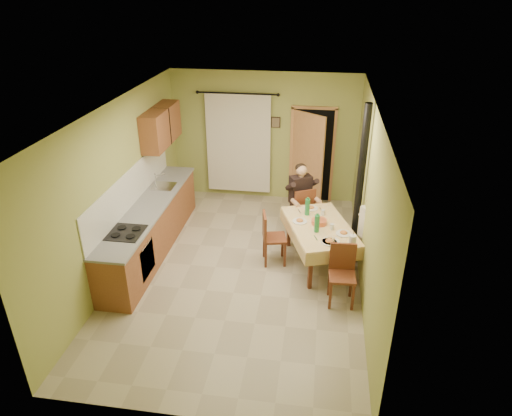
% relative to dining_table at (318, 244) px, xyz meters
% --- Properties ---
extents(floor, '(4.00, 6.00, 0.01)m').
position_rel_dining_table_xyz_m(floor, '(-1.30, -0.38, -0.38)').
color(floor, tan).
rests_on(floor, ground).
extents(room_shell, '(4.04, 6.04, 2.82)m').
position_rel_dining_table_xyz_m(room_shell, '(-1.30, -0.38, 1.44)').
color(room_shell, '#A0A856').
rests_on(room_shell, ground).
extents(kitchen_run, '(0.64, 3.64, 1.56)m').
position_rel_dining_table_xyz_m(kitchen_run, '(-3.00, 0.01, 0.10)').
color(kitchen_run, brown).
rests_on(kitchen_run, ground).
extents(upper_cabinets, '(0.35, 1.40, 0.70)m').
position_rel_dining_table_xyz_m(upper_cabinets, '(-3.12, 1.32, 1.57)').
color(upper_cabinets, brown).
rests_on(upper_cabinets, room_shell).
extents(curtain, '(1.70, 0.07, 2.22)m').
position_rel_dining_table_xyz_m(curtain, '(-1.85, 2.52, 0.88)').
color(curtain, black).
rests_on(curtain, ground).
extents(doorway, '(0.96, 0.54, 2.15)m').
position_rel_dining_table_xyz_m(doorway, '(-0.29, 2.47, 0.67)').
color(doorway, black).
rests_on(doorway, ground).
extents(dining_table, '(1.45, 1.83, 0.76)m').
position_rel_dining_table_xyz_m(dining_table, '(0.00, 0.00, 0.00)').
color(dining_table, '#DCB878').
rests_on(dining_table, ground).
extents(tableware, '(1.03, 1.45, 0.33)m').
position_rel_dining_table_xyz_m(tableware, '(0.05, -0.10, 0.44)').
color(tableware, white).
rests_on(tableware, dining_table).
extents(chair_far, '(0.57, 0.57, 0.98)m').
position_rel_dining_table_xyz_m(chair_far, '(-0.38, 1.04, -0.09)').
color(chair_far, brown).
rests_on(chair_far, ground).
extents(chair_near, '(0.41, 0.41, 0.95)m').
position_rel_dining_table_xyz_m(chair_near, '(0.37, -1.02, -0.09)').
color(chair_near, brown).
rests_on(chair_near, ground).
extents(chair_right, '(0.58, 0.58, 0.98)m').
position_rel_dining_table_xyz_m(chair_right, '(0.87, -0.10, -0.09)').
color(chair_right, brown).
rests_on(chair_right, ground).
extents(chair_left, '(0.46, 0.46, 0.94)m').
position_rel_dining_table_xyz_m(chair_left, '(-0.77, -0.06, -0.09)').
color(chair_left, brown).
rests_on(chair_left, ground).
extents(man_far, '(0.65, 0.62, 1.39)m').
position_rel_dining_table_xyz_m(man_far, '(-0.38, 1.05, 0.50)').
color(man_far, black).
rests_on(man_far, chair_far).
extents(man_right, '(0.63, 0.65, 1.39)m').
position_rel_dining_table_xyz_m(man_right, '(0.85, -0.11, 0.50)').
color(man_right, beige).
rests_on(man_right, chair_right).
extents(stove_flue, '(0.24, 0.24, 2.80)m').
position_rel_dining_table_xyz_m(stove_flue, '(0.60, 0.22, 0.64)').
color(stove_flue, black).
rests_on(stove_flue, ground).
extents(picture_back, '(0.19, 0.03, 0.23)m').
position_rel_dining_table_xyz_m(picture_back, '(-1.05, 2.59, 1.37)').
color(picture_back, black).
rests_on(picture_back, room_shell).
extents(picture_right, '(0.03, 0.31, 0.21)m').
position_rel_dining_table_xyz_m(picture_right, '(0.67, 0.82, 1.47)').
color(picture_right, brown).
rests_on(picture_right, room_shell).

